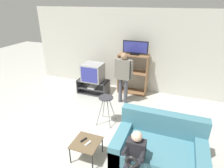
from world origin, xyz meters
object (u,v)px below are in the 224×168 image
television_main (93,72)px  remote_control_black (84,140)px  person_standing_adult (123,74)px  couch (159,150)px  folding_stool (106,102)px  remote_control_white (88,143)px  tv_stand (93,87)px  media_shelf (133,74)px  person_seated_child (134,155)px  television_flat (135,48)px  snack_table (86,144)px

television_main → remote_control_black: size_ratio=4.31×
remote_control_black → person_standing_adult: size_ratio=0.10×
television_main → couch: 3.27m
television_main → remote_control_black: television_main is taller
folding_stool → remote_control_white: folding_stool is taller
tv_stand → television_main: (0.01, 0.00, 0.50)m
media_shelf → remote_control_white: media_shelf is taller
remote_control_white → couch: (1.25, 0.38, -0.08)m
television_main → remote_control_white: 2.84m
tv_stand → media_shelf: bearing=22.8°
television_main → remote_control_black: 2.75m
remote_control_white → person_seated_child: bearing=6.5°
media_shelf → television_flat: television_flat is taller
media_shelf → television_main: bearing=-157.2°
television_main → person_standing_adult: bearing=-13.5°
media_shelf → remote_control_white: bearing=-91.0°
folding_stool → remote_control_black: 1.18m
television_flat → folding_stool: (-0.22, -1.85, -0.91)m
television_flat → person_seated_child: size_ratio=0.79×
tv_stand → snack_table: 2.78m
remote_control_white → person_standing_adult: bearing=109.2°
remote_control_black → remote_control_white: bearing=-4.3°
tv_stand → snack_table: tv_stand is taller
snack_table → person_seated_child: 1.03m
tv_stand → television_main: size_ratio=1.59×
television_flat → folding_stool: size_ratio=1.07×
television_flat → remote_control_white: bearing=-91.6°
media_shelf → snack_table: bearing=-92.0°
couch → person_seated_child: person_seated_child is taller
television_main → television_flat: television_flat is taller
remote_control_black → television_main: bearing=133.5°
television_main → person_seated_child: bearing=-53.7°
television_main → person_standing_adult: 1.12m
remote_control_white → remote_control_black: bearing=172.0°
snack_table → person_standing_adult: person_standing_adult is taller
remote_control_black → person_standing_adult: (0.08, 2.27, 0.52)m
television_flat → person_seated_child: 3.48m
person_standing_adult → folding_stool: bearing=-94.4°
media_shelf → couch: size_ratio=0.81×
folding_stool → couch: couch is taller
folding_stool → media_shelf: bearing=84.5°
remote_control_white → person_standing_adult: 2.39m
person_seated_child → snack_table: bearing=167.4°
television_main → media_shelf: bearing=22.8°
folding_stool → remote_control_white: 1.24m
remote_control_black → remote_control_white: size_ratio=1.00×
tv_stand → remote_control_black: 2.73m
folding_stool → person_standing_adult: person_standing_adult is taller
snack_table → remote_control_black: remote_control_black is taller
snack_table → remote_control_white: 0.08m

